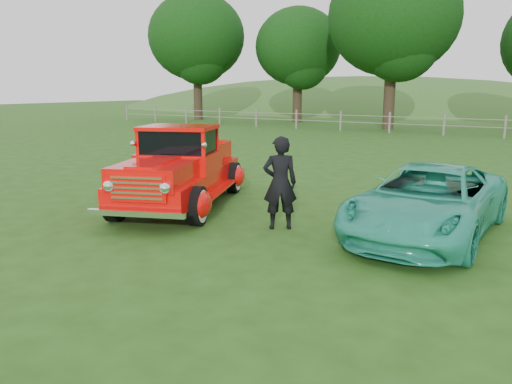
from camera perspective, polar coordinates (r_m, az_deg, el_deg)
The scene contains 9 objects.
ground at distance 9.01m, azimuth -8.13°, elevation -4.93°, with size 140.00×140.00×0.00m, color #244713.
distant_hills at distance 67.15m, azimuth 23.20°, elevation 4.82°, with size 116.00×60.00×18.00m.
fence_line at distance 29.21m, azimuth 20.69°, elevation 7.22°, with size 48.00×0.12×1.20m.
tree_far_west at distance 41.61m, azimuth -6.81°, elevation 17.17°, with size 7.60×7.60×9.93m.
tree_mid_west at distance 38.92m, azimuth 4.84°, elevation 16.20°, with size 6.40×6.40×8.46m.
tree_near_west at distance 33.29m, azimuth 15.46°, elevation 18.73°, with size 8.00×8.00×10.42m.
red_pickup at distance 11.11m, azimuth -8.63°, elevation 2.46°, with size 3.47×5.28×1.78m.
teal_sedan at distance 9.27m, azimuth 19.10°, elevation -1.03°, with size 2.06×4.47×1.24m, color teal.
man at distance 9.16m, azimuth 2.76°, elevation 1.03°, with size 0.63×0.41×1.73m, color black.
Camera 1 is at (5.55, -6.61, 2.59)m, focal length 35.00 mm.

